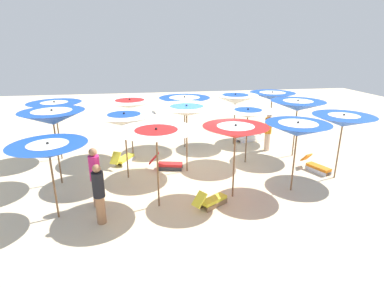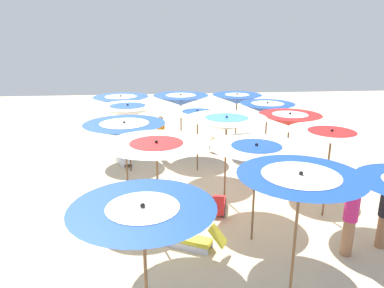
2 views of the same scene
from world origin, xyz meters
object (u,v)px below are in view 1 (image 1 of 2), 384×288
Objects in this scene: beach_umbrella_8 at (248,114)px; lounger_2 at (167,164)px; beach_umbrella_4 at (343,121)px; beach_umbrella_7 at (187,111)px; lounger_0 at (211,200)px; beach_umbrella_3 at (297,129)px; beach_umbrella_13 at (235,99)px; beach_umbrella_1 at (156,135)px; beach_umbrella_12 at (185,102)px; beach_umbrella_5 at (53,117)px; lounger_3 at (317,166)px; beach_umbrella_6 at (124,120)px; beachgoer_0 at (268,131)px; beach_umbrella_0 at (49,151)px; beach_umbrella_10 at (55,107)px; beach_umbrella_9 at (298,106)px; lounger_1 at (123,159)px; beachgoer_2 at (99,193)px; beach_umbrella_14 at (272,96)px; beach_umbrella_2 at (235,132)px; beach_ball at (130,129)px; beachgoer_1 at (95,176)px; beach_umbrella_11 at (130,104)px.

beach_umbrella_8 is 1.70× the size of lounger_2.
beach_umbrella_7 is (-5.05, 1.41, 0.22)m from beach_umbrella_4.
lounger_0 is at bearing -58.23° from lounger_2.
lounger_2 is at bearing 147.74° from beach_umbrella_3.
beach_umbrella_3 is 4.94m from beach_umbrella_13.
beach_umbrella_1 is 5.38m from beach_umbrella_12.
beach_umbrella_5 reaches higher than lounger_3.
beach_umbrella_6 is at bearing -173.35° from beach_umbrella_7.
beachgoer_0 is at bearing 78.98° from beach_umbrella_3.
beach_umbrella_0 is 4.79m from beach_umbrella_10.
beach_umbrella_8 is at bearing -95.04° from beach_umbrella_13.
beach_umbrella_9 reaches higher than beach_umbrella_6.
beach_umbrella_7 is 3.32m from lounger_1.
beach_umbrella_10 is at bearing -51.68° from beachgoer_2.
beach_umbrella_10 is at bearing 103.76° from lounger_0.
beach_umbrella_14 is 1.85× the size of lounger_2.
beach_umbrella_0 is at bearing -175.45° from beach_umbrella_2.
beach_umbrella_4 is 10.35m from beach_ball.
beach_umbrella_1 is 1.43× the size of beachgoer_2.
beachgoer_0 is (-0.81, 0.82, -1.25)m from beach_umbrella_9.
lounger_0 is 0.96× the size of lounger_3.
lounger_0 is 3.17m from lounger_2.
beach_umbrella_8 is (-0.66, 2.60, -0.06)m from beach_umbrella_3.
lounger_2 is 3.85× the size of beach_ball.
beach_umbrella_12 is 3.86m from beachgoer_0.
lounger_2 is (-0.70, 0.30, -2.06)m from beach_umbrella_7.
beach_umbrella_10 is at bearing 25.44° from beachgoer_1.
beach_umbrella_12 is at bearing -38.63° from beachgoer_0.
beach_umbrella_9 is at bearing 11.27° from beach_umbrella_7.
beach_umbrella_13 reaches higher than beachgoer_0.
beach_umbrella_5 is 1.07× the size of beach_umbrella_10.
beach_umbrella_7 is (-3.08, 2.09, 0.24)m from beach_umbrella_3.
beachgoer_1 reaches higher than lounger_0.
beach_umbrella_8 is at bearing -141.34° from lounger_3.
beach_umbrella_1 is 6.62m from beachgoer_0.
beach_umbrella_5 reaches higher than lounger_0.
beach_umbrella_7 is at bearing -23.21° from beach_umbrella_10.
beach_umbrella_13 reaches higher than lounger_3.
beach_umbrella_11 is 2.47m from beach_umbrella_12.
beach_umbrella_2 is at bearing -67.05° from beach_ball.
beach_umbrella_0 is 0.92× the size of beach_umbrella_6.
beachgoer_2 is (1.19, -0.47, -1.06)m from beach_umbrella_0.
beach_umbrella_5 is at bearing 146.77° from beach_umbrella_1.
beach_umbrella_5 reaches higher than beachgoer_1.
beach_umbrella_9 reaches higher than beach_umbrella_8.
beachgoer_2 is at bearing -139.14° from beach_umbrella_14.
beach_ball is (-3.34, 7.88, -1.91)m from beach_umbrella_2.
lounger_0 is at bearing -158.01° from beachgoer_2.
beach_umbrella_4 is (6.23, 1.00, -0.10)m from beach_umbrella_1.
beachgoer_1 is at bearing -174.86° from beach_umbrella_4.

